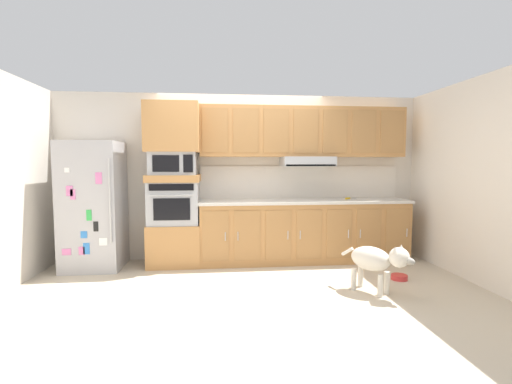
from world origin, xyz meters
TOP-DOWN VIEW (x-y plane):
  - ground_plane at (0.00, 0.00)m, footprint 9.60×9.60m
  - back_kitchen_wall at (0.00, 1.11)m, footprint 6.20×0.12m
  - side_panel_left at (-2.80, 0.00)m, footprint 0.12×7.10m
  - side_panel_right at (2.80, 0.00)m, footprint 0.12×7.10m
  - refrigerator at (-2.08, 0.68)m, footprint 0.76×0.73m
  - oven_base_cabinet at (-0.99, 0.75)m, footprint 0.74×0.62m
  - built_in_oven at (-0.99, 0.75)m, footprint 0.70×0.62m
  - appliance_mid_shelf at (-0.99, 0.75)m, footprint 0.74×0.62m
  - microwave at (-0.98, 0.75)m, footprint 0.64×0.54m
  - appliance_upper_cabinet at (-0.99, 0.75)m, footprint 0.74×0.62m
  - lower_cabinet_run at (0.92, 0.75)m, footprint 3.07×0.63m
  - countertop_slab at (0.92, 0.75)m, footprint 3.11×0.64m
  - backsplash_panel at (0.92, 1.04)m, footprint 3.11×0.02m
  - upper_cabinet_with_hood at (0.92, 0.87)m, footprint 3.07×0.48m
  - screwdriver at (1.60, 0.77)m, footprint 0.16×0.17m
  - dog at (1.41, -0.69)m, footprint 0.59×0.72m
  - dog_food_bowl at (1.91, -0.25)m, footprint 0.20×0.20m

SIDE VIEW (x-z plane):
  - ground_plane at x=0.00m, z-range 0.00..0.00m
  - dog_food_bowl at x=1.91m, z-range 0.00..0.06m
  - oven_base_cabinet at x=-0.99m, z-range 0.00..0.60m
  - dog at x=1.41m, z-range 0.09..0.68m
  - lower_cabinet_run at x=0.92m, z-range 0.00..0.88m
  - refrigerator at x=-2.08m, z-range 0.00..1.76m
  - countertop_slab at x=0.92m, z-range 0.88..0.92m
  - built_in_oven at x=-0.99m, z-range 0.60..1.20m
  - screwdriver at x=1.60m, z-range 0.92..0.95m
  - backsplash_panel at x=0.92m, z-range 0.92..1.42m
  - back_kitchen_wall at x=0.00m, z-range 0.00..2.50m
  - side_panel_left at x=-2.80m, z-range 0.00..2.50m
  - side_panel_right at x=2.80m, z-range 0.00..2.50m
  - appliance_mid_shelf at x=-0.99m, z-range 1.20..1.30m
  - microwave at x=-0.98m, z-range 1.30..1.62m
  - upper_cabinet_with_hood at x=0.92m, z-range 1.46..2.34m
  - appliance_upper_cabinet at x=-0.99m, z-range 1.62..2.30m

